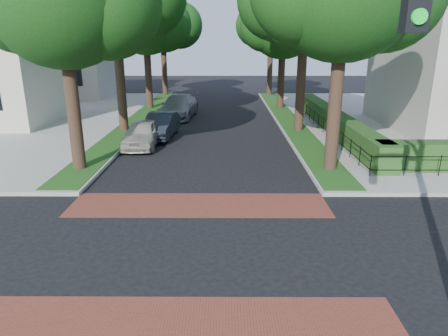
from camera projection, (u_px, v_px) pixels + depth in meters
The scene contains 15 objects.
ground at pixel (192, 250), 10.92m from camera, with size 120.00×120.00×0.00m, color black.
crosswalk_far at pixel (199, 205), 13.97m from camera, with size 9.00×2.20×0.01m, color brown.
crosswalk_near at pixel (178, 331), 7.87m from camera, with size 9.00×2.20×0.01m, color brown.
grass_strip_ne at pixel (287, 118), 29.06m from camera, with size 1.60×29.80×0.02m, color #184714.
grass_strip_nw at pixel (139, 118), 29.11m from camera, with size 1.60×29.80×0.02m, color #184714.
tree_right_far at pixel (284, 23), 31.91m from camera, with size 7.25×6.23×9.74m.
tree_right_back at pixel (272, 23), 40.39m from camera, with size 7.50×6.45×10.20m.
tree_left_far at pixel (147, 20), 31.89m from camera, with size 7.00×6.02×9.86m.
tree_left_back at pixel (164, 22), 40.41m from camera, with size 7.75×6.66×10.44m.
hedge_main_road at pixel (334, 121), 24.96m from camera, with size 1.00×18.00×1.20m, color #1B4016.
fence_main_road at pixel (321, 123), 25.01m from camera, with size 0.06×18.00×0.90m, color black, non-canonical shape.
house_left_far at pixel (62, 46), 39.98m from camera, with size 10.00×9.00×10.14m.
parked_car_front at pixel (142, 134), 21.58m from camera, with size 1.70×4.23×1.44m, color #B8B5A5.
parked_car_middle at pixel (161, 125), 23.73m from camera, with size 1.53×4.39×1.45m, color black.
parked_car_rear at pixel (179, 106), 30.06m from camera, with size 2.33×5.74×1.67m, color gray.
Camera 1 is at (0.93, -9.73, 5.44)m, focal length 32.00 mm.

